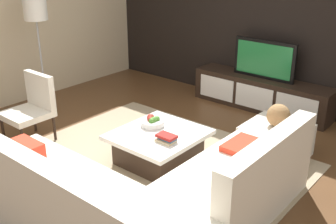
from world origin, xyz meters
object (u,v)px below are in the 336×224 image
at_px(ottoman, 275,141).
at_px(fruit_bowl, 153,122).
at_px(sectional_couch, 141,196).
at_px(coffee_table, 159,147).
at_px(decorative_ball, 278,115).
at_px(book_stack, 166,138).
at_px(media_console, 261,93).
at_px(television, 264,59).
at_px(floor_lamp, 36,16).
at_px(accent_chair_near, 33,104).

bearing_deg(ottoman, fruit_bowl, -142.14).
height_order(sectional_couch, coffee_table, sectional_couch).
relative_size(sectional_couch, decorative_ball, 9.19).
relative_size(ottoman, book_stack, 3.24).
bearing_deg(media_console, coffee_table, -92.49).
bearing_deg(television, floor_lamp, -140.09).
bearing_deg(floor_lamp, fruit_bowl, -1.32).
xyz_separation_m(sectional_couch, fruit_bowl, (-0.82, 1.07, 0.14)).
relative_size(fruit_bowl, decorative_ball, 1.02).
height_order(accent_chair_near, book_stack, accent_chair_near).
relative_size(television, floor_lamp, 0.58).
distance_m(accent_chair_near, book_stack, 1.92).
xyz_separation_m(sectional_couch, accent_chair_near, (-2.29, 0.40, 0.20)).
xyz_separation_m(television, book_stack, (0.12, -2.42, -0.37)).
bearing_deg(fruit_bowl, television, 82.69).
distance_m(fruit_bowl, decorative_ball, 1.48).
bearing_deg(sectional_couch, television, 99.34).
bearing_deg(book_stack, fruit_bowl, 151.37).
bearing_deg(coffee_table, book_stack, -28.40).
bearing_deg(ottoman, accent_chair_near, -149.18).
height_order(media_console, book_stack, media_console).
bearing_deg(decorative_ball, fruit_bowl, -142.14).
distance_m(accent_chair_near, decorative_ball, 3.07).
height_order(coffee_table, decorative_ball, decorative_ball).
distance_m(sectional_couch, ottoman, 2.00).
distance_m(coffee_table, ottoman, 1.41).
xyz_separation_m(sectional_couch, coffee_table, (-0.64, 0.97, -0.09)).
xyz_separation_m(accent_chair_near, floor_lamp, (-0.81, 0.72, 0.95)).
relative_size(media_console, coffee_table, 2.18).
distance_m(media_console, fruit_bowl, 2.22).
xyz_separation_m(floor_lamp, ottoman, (3.45, 0.85, -1.24)).
distance_m(coffee_table, fruit_bowl, 0.31).
height_order(coffee_table, book_stack, book_stack).
xyz_separation_m(ottoman, book_stack, (-0.76, -1.12, 0.22)).
distance_m(sectional_couch, floor_lamp, 3.49).
distance_m(television, accent_chair_near, 3.37).
height_order(media_console, coffee_table, media_console).
xyz_separation_m(sectional_couch, book_stack, (-0.42, 0.85, 0.13)).
relative_size(accent_chair_near, floor_lamp, 0.51).
xyz_separation_m(coffee_table, ottoman, (0.98, 1.01, -0.00)).
bearing_deg(accent_chair_near, book_stack, 22.85).
distance_m(floor_lamp, ottoman, 3.76).
distance_m(media_console, television, 0.54).
relative_size(sectional_couch, fruit_bowl, 9.00).
bearing_deg(television, book_stack, -87.17).
bearing_deg(fruit_bowl, decorative_ball, 37.86).
relative_size(floor_lamp, decorative_ball, 6.18).
height_order(ottoman, fruit_bowl, fruit_bowl).
bearing_deg(television, sectional_couch, -80.66).
bearing_deg(accent_chair_near, ottoman, 40.23).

